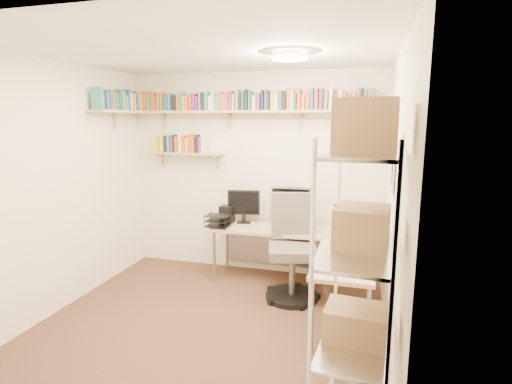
% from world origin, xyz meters
% --- Properties ---
extents(ground, '(3.20, 3.20, 0.00)m').
position_xyz_m(ground, '(0.00, 0.00, 0.00)').
color(ground, '#4A311F').
rests_on(ground, ground).
extents(room_shell, '(3.24, 3.04, 2.52)m').
position_xyz_m(room_shell, '(0.00, 0.00, 1.55)').
color(room_shell, '#F4E7C6').
rests_on(room_shell, ground).
extents(wall_shelves, '(3.12, 1.09, 0.80)m').
position_xyz_m(wall_shelves, '(-0.42, 1.30, 2.03)').
color(wall_shelves, tan).
rests_on(wall_shelves, ground).
extents(corner_desk, '(1.92, 1.69, 1.15)m').
position_xyz_m(corner_desk, '(0.57, 0.96, 0.66)').
color(corner_desk, '#D5B18B').
rests_on(corner_desk, ground).
extents(office_chair, '(0.61, 0.61, 1.14)m').
position_xyz_m(office_chair, '(0.64, 0.81, 0.48)').
color(office_chair, black).
rests_on(office_chair, ground).
extents(wire_rack, '(0.46, 0.83, 2.04)m').
position_xyz_m(wire_rack, '(1.36, -1.09, 1.27)').
color(wire_rack, silver).
rests_on(wire_rack, ground).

